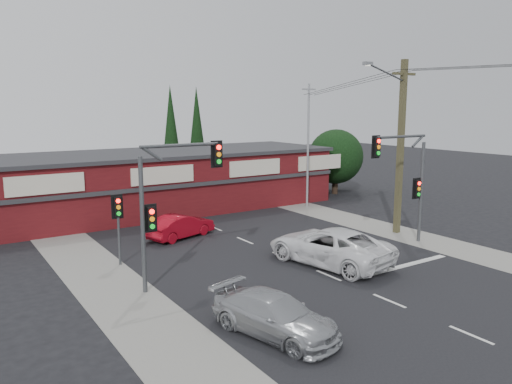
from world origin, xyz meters
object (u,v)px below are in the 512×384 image
red_sedan (181,226)px  white_suv (329,246)px  shop_building (154,181)px  utility_pole (399,142)px  silver_suv (275,315)px

red_sedan → white_suv: bearing=-173.0°
red_sedan → shop_building: bearing=-30.0°
shop_building → utility_pole: (9.36, -14.00, 3.26)m
red_sedan → utility_pole: (11.05, -5.99, 4.72)m
white_suv → shop_building: shop_building is taller
red_sedan → shop_building: 8.31m
white_suv → red_sedan: size_ratio=1.51×
red_sedan → shop_building: (1.69, 8.01, 1.45)m
white_suv → utility_pole: bearing=-173.4°
silver_suv → shop_building: (4.35, 20.95, 1.46)m
red_sedan → utility_pole: size_ratio=0.41×
white_suv → silver_suv: 8.04m
white_suv → silver_suv: (-6.52, -4.70, -0.19)m
white_suv → shop_building: size_ratio=0.23×
silver_suv → white_suv: bearing=21.0°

